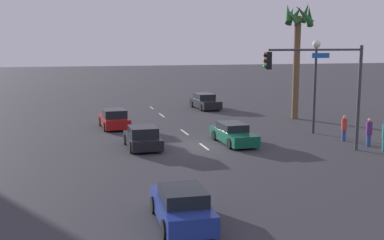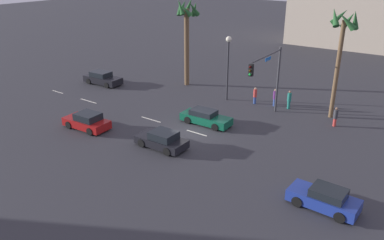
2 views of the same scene
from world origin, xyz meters
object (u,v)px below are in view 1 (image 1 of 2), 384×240
Objects in this scene: streetlamp at (316,69)px; pedestrian_1 at (344,127)px; pedestrian_3 at (369,132)px; palm_tree_1 at (298,37)px; car_3 at (143,138)px; car_1 at (114,119)px; car_0 at (205,102)px; car_2 at (233,134)px; traffic_signal at (327,79)px; car_4 at (182,206)px.

streetlamp is 3.86× the size of pedestrian_1.
pedestrian_3 is 12.62m from palm_tree_1.
car_3 is 2.41× the size of pedestrian_1.
car_1 is 0.44× the size of palm_tree_1.
car_0 reaches higher than car_3.
car_2 is at bearing 41.58° from car_1.
traffic_signal is 0.96× the size of streetlamp.
car_1 reaches higher than car_3.
pedestrian_3 is at bearing 53.94° from car_1.
car_4 is at bearing -2.65° from car_3.
car_0 is 0.72× the size of streetlamp.
pedestrian_1 is 1.96m from pedestrian_3.
palm_tree_1 is at bearing 172.66° from pedestrian_1.
car_1 is 16.15m from traffic_signal.
car_3 is (-0.11, -5.74, 0.01)m from car_2.
pedestrian_3 is (4.77, 1.14, -3.59)m from streetlamp.
car_3 and car_4 have the same top height.
car_1 reaches higher than car_2.
traffic_signal is at bearing -19.05° from palm_tree_1.
car_3 is at bearing -28.01° from car_0.
car_2 is 1.13× the size of car_3.
car_3 is at bearing -82.08° from streetlamp.
traffic_signal reaches higher than pedestrian_1.
car_3 is 11.32m from traffic_signal.
car_4 is at bearing -26.81° from car_2.
pedestrian_1 reaches higher than car_2.
traffic_signal is at bearing 48.94° from car_2.
car_2 is 14.02m from car_4.
traffic_signal reaches higher than car_4.
car_0 is at bearing -165.77° from pedestrian_3.
pedestrian_3 reaches higher than car_0.
car_0 is 19.82m from pedestrian_3.
car_2 is 0.48× the size of palm_tree_1.
car_2 is 13.26m from palm_tree_1.
car_1 is 17.86m from pedestrian_3.
traffic_signal is at bearing -47.72° from pedestrian_1.
pedestrian_1 is (2.88, 0.61, -3.63)m from streetlamp.
pedestrian_1 is at bearing 12.02° from streetlamp.
car_1 is at bearing -172.58° from car_3.
palm_tree_1 is at bearing 92.45° from car_1.
palm_tree_1 reaches higher than pedestrian_3.
pedestrian_1 is (1.17, 12.94, 0.27)m from car_3.
traffic_signal is (11.29, 10.98, 3.59)m from car_1.
car_0 is at bearing -145.48° from palm_tree_1.
car_1 is 0.67× the size of traffic_signal.
traffic_signal is at bearing 69.07° from car_3.
streetlamp reaches higher than car_4.
palm_tree_1 is at bearing 34.52° from car_0.
car_0 is 1.17× the size of car_4.
traffic_signal is 3.72× the size of pedestrian_1.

